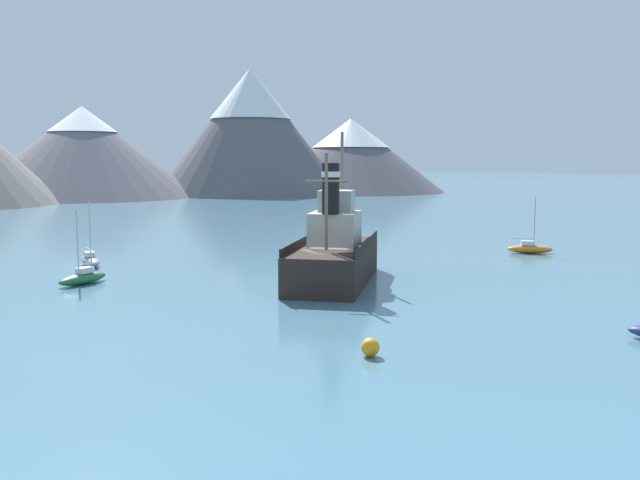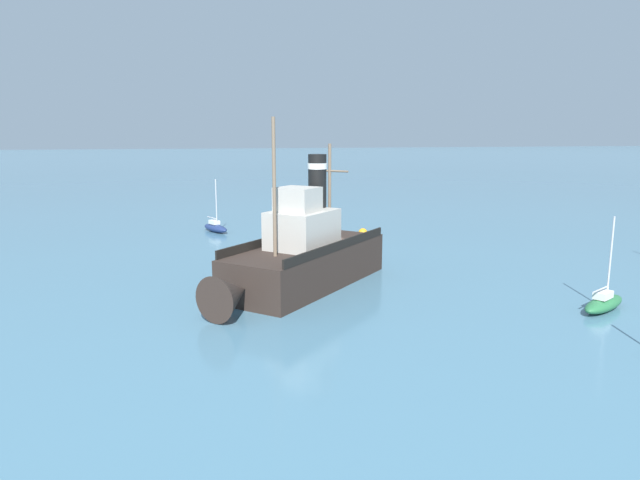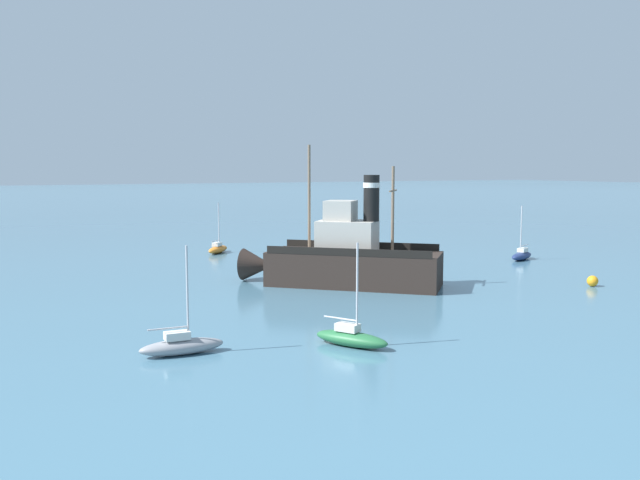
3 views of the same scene
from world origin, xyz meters
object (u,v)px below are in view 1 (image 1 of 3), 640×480
sailboat_grey (90,260)px  mooring_buoy (370,347)px  sailboat_green (83,277)px  sailboat_orange (530,248)px  old_tugboat (335,254)px

sailboat_grey → mooring_buoy: sailboat_grey is taller
sailboat_green → sailboat_orange: (35.89, -5.84, 0.00)m
old_tugboat → sailboat_orange: old_tugboat is taller
sailboat_green → mooring_buoy: bearing=-75.5°
sailboat_green → old_tugboat: bearing=-28.8°
mooring_buoy → sailboat_orange: bearing=29.9°
old_tugboat → mooring_buoy: bearing=-119.1°
sailboat_green → sailboat_orange: same height
old_tugboat → sailboat_green: old_tugboat is taller
sailboat_orange → sailboat_grey: bearing=158.5°
sailboat_grey → sailboat_green: bearing=-107.3°
sailboat_green → sailboat_orange: bearing=-9.2°
old_tugboat → sailboat_orange: 21.65m
sailboat_grey → sailboat_orange: same height
mooring_buoy → sailboat_grey: bearing=96.9°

